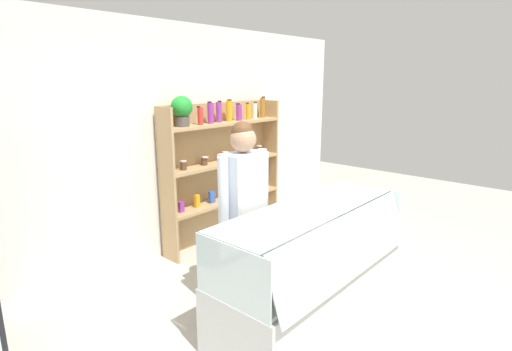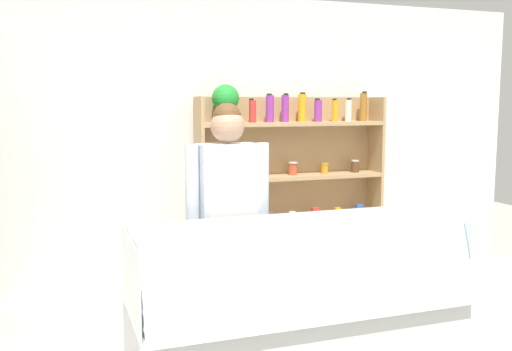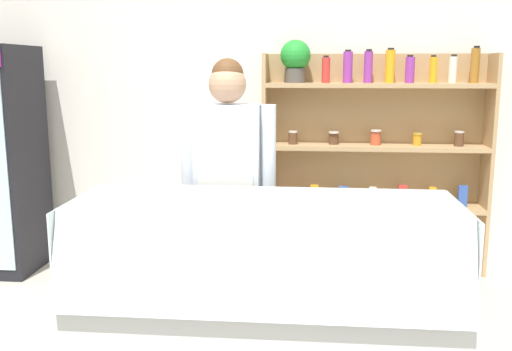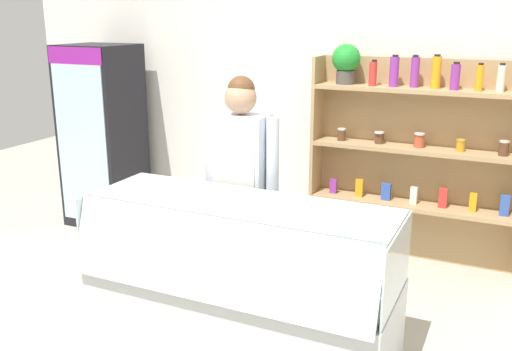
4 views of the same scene
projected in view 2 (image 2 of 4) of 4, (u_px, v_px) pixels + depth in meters
back_wall at (200, 143)px, 5.28m from camera, size 6.80×0.10×2.70m
shelving_unit at (285, 174)px, 5.39m from camera, size 1.82×0.29×1.89m
deli_display_case at (296, 335)px, 3.47m from camera, size 1.99×0.80×1.01m
shop_clerk at (228, 208)px, 3.82m from camera, size 0.58×0.25×1.72m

